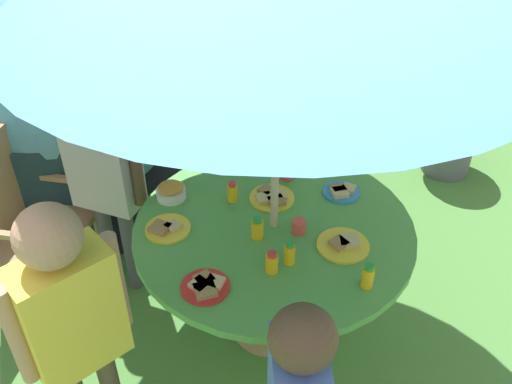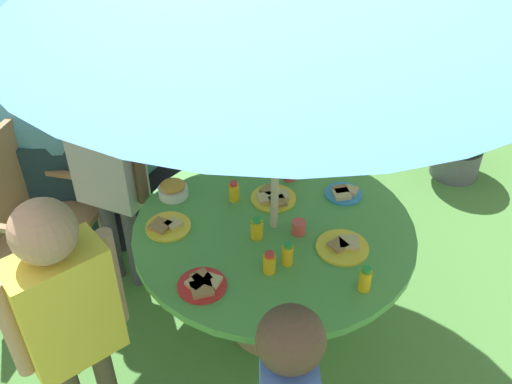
% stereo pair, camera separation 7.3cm
% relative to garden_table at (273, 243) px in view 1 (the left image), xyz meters
% --- Properties ---
extents(ground_plane, '(10.00, 10.00, 0.02)m').
position_rel_garden_table_xyz_m(ground_plane, '(0.00, 0.00, -0.61)').
color(ground_plane, '#477A38').
extents(garden_table, '(1.33, 1.33, 0.71)m').
position_rel_garden_table_xyz_m(garden_table, '(0.00, 0.00, 0.00)').
color(garden_table, tan).
rests_on(garden_table, ground_plane).
extents(wooden_chair, '(0.62, 0.66, 0.98)m').
position_rel_garden_table_xyz_m(wooden_chair, '(-1.23, 0.57, -0.06)').
color(wooden_chair, '#93704C').
rests_on(wooden_chair, ground_plane).
extents(dome_tent, '(2.00, 2.00, 1.62)m').
position_rel_garden_table_xyz_m(dome_tent, '(-0.98, 1.68, 0.20)').
color(dome_tent, teal).
rests_on(dome_tent, ground_plane).
extents(potted_plant, '(0.53, 0.53, 0.72)m').
position_rel_garden_table_xyz_m(potted_plant, '(1.65, 1.13, -0.20)').
color(potted_plant, '#595960').
rests_on(potted_plant, ground_plane).
extents(child_in_white_shirt, '(0.26, 0.45, 1.35)m').
position_rel_garden_table_xyz_m(child_in_white_shirt, '(-0.19, 1.02, 0.26)').
color(child_in_white_shirt, navy).
rests_on(child_in_white_shirt, ground_plane).
extents(child_in_grey_shirt, '(0.39, 0.35, 1.33)m').
position_rel_garden_table_xyz_m(child_in_grey_shirt, '(-0.75, 0.52, 0.24)').
color(child_in_grey_shirt, '#3F3F47').
rests_on(child_in_grey_shirt, ground_plane).
extents(child_in_yellow_shirt, '(0.41, 0.33, 1.35)m').
position_rel_garden_table_xyz_m(child_in_yellow_shirt, '(-0.90, -0.46, 0.26)').
color(child_in_yellow_shirt, brown).
rests_on(child_in_yellow_shirt, ground_plane).
extents(snack_bowl, '(0.15, 0.15, 0.08)m').
position_rel_garden_table_xyz_m(snack_bowl, '(-0.44, 0.33, 0.15)').
color(snack_bowl, white).
rests_on(snack_bowl, garden_table).
extents(plate_center_back, '(0.23, 0.23, 0.03)m').
position_rel_garden_table_xyz_m(plate_center_back, '(0.04, 0.20, 0.12)').
color(plate_center_back, yellow).
rests_on(plate_center_back, garden_table).
extents(plate_mid_right, '(0.21, 0.21, 0.03)m').
position_rel_garden_table_xyz_m(plate_mid_right, '(-0.38, -0.32, 0.12)').
color(plate_mid_right, red).
rests_on(plate_mid_right, garden_table).
extents(plate_near_right, '(0.24, 0.24, 0.03)m').
position_rel_garden_table_xyz_m(plate_near_right, '(0.27, -0.21, 0.12)').
color(plate_near_right, yellow).
rests_on(plate_near_right, garden_table).
extents(plate_near_left, '(0.19, 0.19, 0.03)m').
position_rel_garden_table_xyz_m(plate_near_left, '(0.40, 0.16, 0.12)').
color(plate_near_left, '#338CD8').
rests_on(plate_near_left, garden_table).
extents(plate_back_edge, '(0.21, 0.21, 0.03)m').
position_rel_garden_table_xyz_m(plate_back_edge, '(-0.49, 0.09, 0.12)').
color(plate_back_edge, yellow).
rests_on(plate_back_edge, garden_table).
extents(juice_bottle_far_left, '(0.05, 0.05, 0.13)m').
position_rel_garden_table_xyz_m(juice_bottle_far_left, '(-0.02, 0.52, 0.17)').
color(juice_bottle_far_left, yellow).
rests_on(juice_bottle_far_left, garden_table).
extents(juice_bottle_far_right, '(0.05, 0.05, 0.12)m').
position_rel_garden_table_xyz_m(juice_bottle_far_right, '(-0.00, -0.26, 0.16)').
color(juice_bottle_far_right, yellow).
rests_on(juice_bottle_far_right, garden_table).
extents(juice_bottle_center_front, '(0.05, 0.05, 0.12)m').
position_rel_garden_table_xyz_m(juice_bottle_center_front, '(0.28, -0.47, 0.17)').
color(juice_bottle_center_front, yellow).
rests_on(juice_bottle_center_front, garden_table).
extents(juice_bottle_mid_left, '(0.06, 0.06, 0.11)m').
position_rel_garden_table_xyz_m(juice_bottle_mid_left, '(-0.09, -0.06, 0.16)').
color(juice_bottle_mid_left, yellow).
rests_on(juice_bottle_mid_left, garden_table).
extents(juice_bottle_front_edge, '(0.05, 0.05, 0.11)m').
position_rel_garden_table_xyz_m(juice_bottle_front_edge, '(-0.15, 0.24, 0.16)').
color(juice_bottle_front_edge, yellow).
rests_on(juice_bottle_front_edge, garden_table).
extents(juice_bottle_spot_a, '(0.06, 0.06, 0.11)m').
position_rel_garden_table_xyz_m(juice_bottle_spot_a, '(-0.09, -0.29, 0.16)').
color(juice_bottle_spot_a, yellow).
rests_on(juice_bottle_spot_a, garden_table).
extents(cup_near, '(0.07, 0.07, 0.07)m').
position_rel_garden_table_xyz_m(cup_near, '(0.17, 0.35, 0.15)').
color(cup_near, '#E04C47').
rests_on(cup_near, garden_table).
extents(cup_far, '(0.07, 0.07, 0.07)m').
position_rel_garden_table_xyz_m(cup_far, '(0.10, -0.07, 0.14)').
color(cup_far, '#E04C47').
rests_on(cup_far, garden_table).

